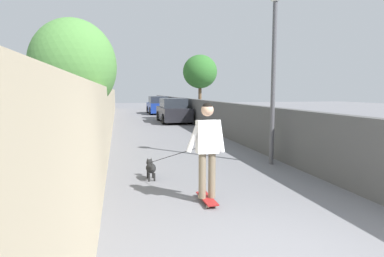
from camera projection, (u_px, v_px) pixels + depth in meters
name	position (u px, v px, depth m)	size (l,w,h in m)	color
ground_plane	(160.00, 130.00, 17.16)	(80.00, 80.00, 0.00)	slate
wall_left	(108.00, 113.00, 14.55)	(48.00, 0.30, 2.12)	tan
fence_right	(219.00, 118.00, 15.68)	(48.00, 0.30, 1.50)	#4C4C4C
tree_left_near	(73.00, 67.00, 9.82)	(2.52, 2.52, 4.11)	brown
tree_right_mid	(200.00, 72.00, 22.37)	(2.30, 2.30, 4.42)	brown
lamp_post	(274.00, 47.00, 8.79)	(0.36, 0.36, 4.66)	#4C4C51
skateboard	(207.00, 199.00, 5.99)	(0.80, 0.22, 0.08)	maroon
person_skateboarder	(207.00, 143.00, 5.87)	(0.23, 0.71, 1.71)	#726651
dog	(151.00, 167.00, 7.52)	(2.12, 0.95, 1.06)	black
car_near	(173.00, 111.00, 21.38)	(4.33, 1.80, 1.54)	black
car_far	(158.00, 106.00, 29.33)	(4.20, 1.80, 1.54)	navy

